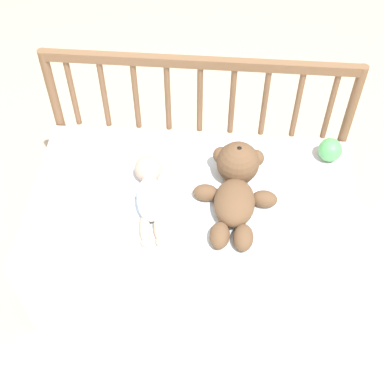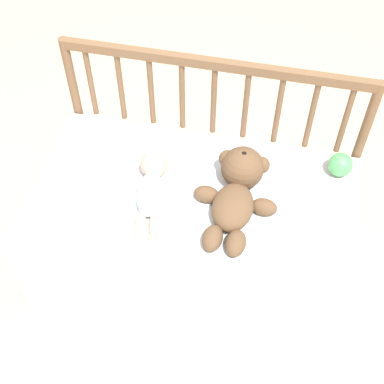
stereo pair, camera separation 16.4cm
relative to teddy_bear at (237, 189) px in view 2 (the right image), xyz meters
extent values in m
plane|color=#C6B293|center=(-0.15, -0.03, -0.51)|extent=(12.00, 12.00, 0.00)
cube|color=silver|center=(-0.15, -0.03, -0.29)|extent=(1.17, 0.68, 0.45)
cylinder|color=brown|center=(-0.72, 0.33, -0.12)|extent=(0.04, 0.04, 0.80)
cylinder|color=brown|center=(0.41, 0.33, -0.12)|extent=(0.04, 0.04, 0.80)
cube|color=brown|center=(-0.15, 0.33, 0.26)|extent=(1.13, 0.03, 0.04)
cylinder|color=brown|center=(-0.64, 0.33, 0.09)|extent=(0.02, 0.02, 0.31)
cylinder|color=brown|center=(-0.52, 0.33, 0.09)|extent=(0.02, 0.02, 0.31)
cylinder|color=brown|center=(-0.39, 0.33, 0.09)|extent=(0.02, 0.02, 0.31)
cylinder|color=brown|center=(-0.27, 0.33, 0.09)|extent=(0.02, 0.02, 0.31)
cylinder|color=brown|center=(-0.15, 0.33, 0.09)|extent=(0.02, 0.02, 0.31)
cylinder|color=brown|center=(-0.03, 0.33, 0.09)|extent=(0.02, 0.02, 0.31)
cylinder|color=brown|center=(0.09, 0.33, 0.09)|extent=(0.02, 0.02, 0.31)
cylinder|color=brown|center=(0.21, 0.33, 0.09)|extent=(0.02, 0.02, 0.31)
cylinder|color=brown|center=(0.34, 0.33, 0.09)|extent=(0.02, 0.02, 0.31)
cube|color=white|center=(-0.14, -0.07, -0.06)|extent=(0.80, 0.54, 0.01)
ellipsoid|color=brown|center=(0.00, -0.07, -0.01)|extent=(0.15, 0.21, 0.10)
sphere|color=brown|center=(0.00, 0.09, 0.02)|extent=(0.16, 0.16, 0.16)
sphere|color=beige|center=(0.00, 0.09, 0.06)|extent=(0.07, 0.07, 0.07)
sphere|color=black|center=(0.00, 0.09, 0.09)|extent=(0.02, 0.02, 0.02)
sphere|color=brown|center=(-0.06, 0.12, 0.02)|extent=(0.06, 0.06, 0.06)
sphere|color=brown|center=(0.07, 0.11, 0.02)|extent=(0.06, 0.06, 0.06)
ellipsoid|color=brown|center=(-0.10, -0.02, -0.03)|extent=(0.09, 0.07, 0.06)
ellipsoid|color=brown|center=(0.10, -0.03, -0.03)|extent=(0.09, 0.07, 0.06)
ellipsoid|color=brown|center=(-0.05, -0.20, -0.03)|extent=(0.07, 0.10, 0.07)
ellipsoid|color=brown|center=(0.03, -0.20, -0.03)|extent=(0.07, 0.10, 0.07)
ellipsoid|color=white|center=(-0.30, -0.07, -0.02)|extent=(0.13, 0.20, 0.08)
sphere|color=beige|center=(-0.32, 0.06, -0.01)|extent=(0.10, 0.10, 0.10)
ellipsoid|color=white|center=(-0.38, -0.04, -0.04)|extent=(0.12, 0.05, 0.03)
ellipsoid|color=white|center=(-0.22, -0.01, -0.04)|extent=(0.12, 0.05, 0.03)
sphere|color=beige|center=(-0.42, -0.04, -0.04)|extent=(0.03, 0.03, 0.03)
sphere|color=beige|center=(-0.19, 0.00, -0.04)|extent=(0.03, 0.03, 0.03)
ellipsoid|color=beige|center=(-0.30, -0.18, -0.04)|extent=(0.06, 0.12, 0.04)
ellipsoid|color=beige|center=(-0.25, -0.17, -0.04)|extent=(0.06, 0.12, 0.04)
sphere|color=beige|center=(-0.29, -0.24, -0.04)|extent=(0.03, 0.03, 0.03)
sphere|color=beige|center=(-0.24, -0.23, -0.04)|extent=(0.03, 0.03, 0.03)
sphere|color=#59BF66|center=(0.35, 0.21, -0.02)|extent=(0.09, 0.09, 0.09)
camera|label=1|loc=(-0.06, -1.21, 1.44)|focal=50.00mm
camera|label=2|loc=(0.10, -1.19, 1.44)|focal=50.00mm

